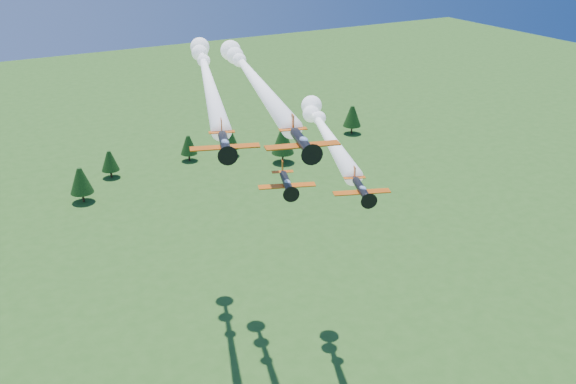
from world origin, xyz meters
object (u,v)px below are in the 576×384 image
plane_lead (251,75)px  plane_left (207,75)px  plane_slot (287,182)px  plane_right (324,130)px

plane_lead → plane_left: size_ratio=0.95×
plane_slot → plane_right: bearing=62.8°
plane_left → plane_right: 21.35m
plane_lead → plane_left: bearing=128.7°
plane_lead → plane_slot: 21.14m
plane_lead → plane_slot: (-3.66, -17.88, -10.67)m
plane_left → plane_right: (14.23, -13.92, -7.71)m
plane_right → plane_slot: bearing=-116.9°
plane_right → plane_slot: size_ratio=4.62×
plane_lead → plane_left: (-3.80, 8.97, -1.45)m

